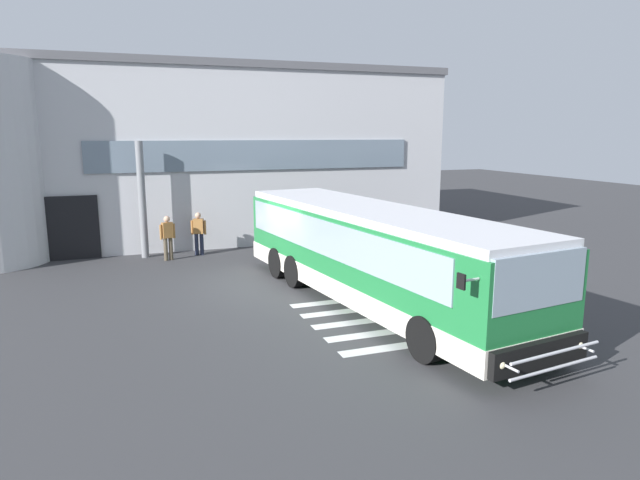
{
  "coord_description": "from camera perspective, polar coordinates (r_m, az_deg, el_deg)",
  "views": [
    {
      "loc": [
        -4.44,
        -16.45,
        4.71
      ],
      "look_at": [
        1.19,
        -0.89,
        1.5
      ],
      "focal_mm": 31.21,
      "sensor_mm": 36.0,
      "label": 1
    }
  ],
  "objects": [
    {
      "name": "passenger_near_column",
      "position": [
        21.46,
        -15.39,
        0.52
      ],
      "size": [
        0.57,
        0.45,
        1.68
      ],
      "color": "#4C4233",
      "rests_on": "ground"
    },
    {
      "name": "terminal_building",
      "position": [
        28.31,
        -12.39,
        8.81
      ],
      "size": [
        21.1,
        13.8,
        7.54
      ],
      "color": "#B7B7BC",
      "rests_on": "ground"
    },
    {
      "name": "bay_paint_stripes",
      "position": [
        14.62,
        7.5,
        -7.89
      ],
      "size": [
        4.4,
        3.96,
        0.01
      ],
      "color": "silver",
      "rests_on": "ground"
    },
    {
      "name": "entry_support_column",
      "position": [
        22.01,
        -17.78,
        3.91
      ],
      "size": [
        0.28,
        0.28,
        4.41
      ],
      "primitive_type": "cylinder",
      "color": "slate",
      "rests_on": "ground"
    },
    {
      "name": "passenger_by_doorway",
      "position": [
        22.07,
        -12.33,
        0.86
      ],
      "size": [
        0.56,
        0.33,
        1.68
      ],
      "color": "#1E2338",
      "rests_on": "ground"
    },
    {
      "name": "ground_plane",
      "position": [
        17.69,
        -4.62,
        -4.54
      ],
      "size": [
        80.0,
        90.0,
        0.02
      ],
      "primitive_type": "cube",
      "color": "#353538",
      "rests_on": "ground"
    },
    {
      "name": "bus_main_foreground",
      "position": [
        15.36,
        5.36,
        -1.76
      ],
      "size": [
        4.09,
        12.16,
        2.7
      ],
      "color": "#1E7238",
      "rests_on": "ground"
    }
  ]
}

